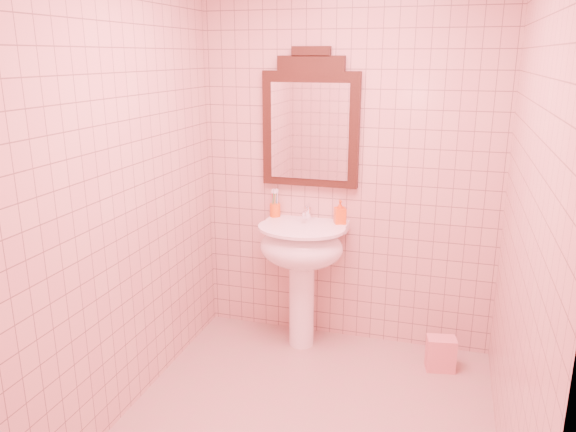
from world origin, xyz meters
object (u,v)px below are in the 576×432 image
(toothbrush_cup, at_px, (275,210))
(soap_dispenser, at_px, (340,212))
(pedestal_sink, at_px, (302,255))
(mirror, at_px, (310,123))
(towel, at_px, (441,354))

(toothbrush_cup, relative_size, soap_dispenser, 1.06)
(pedestal_sink, relative_size, toothbrush_cup, 5.11)
(mirror, distance_m, toothbrush_cup, 0.65)
(mirror, xyz_separation_m, soap_dispenser, (0.23, -0.07, -0.57))
(soap_dispenser, height_order, towel, soap_dispenser)
(pedestal_sink, bearing_deg, towel, -3.62)
(soap_dispenser, bearing_deg, mirror, 139.96)
(toothbrush_cup, bearing_deg, pedestal_sink, -36.00)
(soap_dispenser, xyz_separation_m, towel, (0.72, -0.19, -0.83))
(mirror, relative_size, toothbrush_cup, 5.36)
(mirror, xyz_separation_m, towel, (0.94, -0.26, -1.40))
(towel, bearing_deg, pedestal_sink, 176.38)
(towel, bearing_deg, soap_dispenser, 164.87)
(soap_dispenser, bearing_deg, pedestal_sink, -172.87)
(mirror, xyz_separation_m, toothbrush_cup, (-0.24, -0.03, -0.60))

